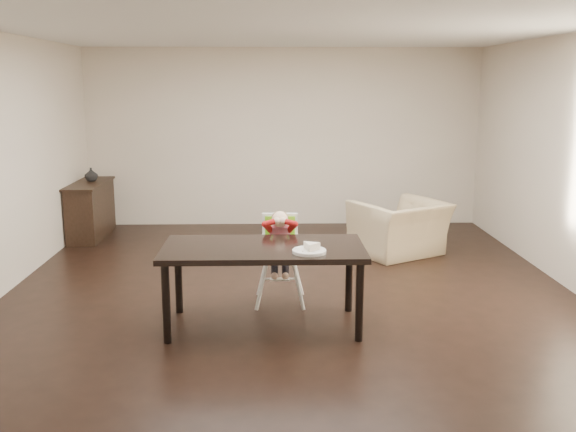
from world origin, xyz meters
The scene contains 8 objects.
ground centered at (0.00, 0.00, 0.00)m, with size 7.00×7.00×0.00m, color black.
room_walls centered at (0.00, 0.00, 1.86)m, with size 6.02×7.02×2.71m.
dining_table centered at (-0.27, -0.82, 0.67)m, with size 1.80×0.90×0.75m.
high_chair centered at (-0.11, -0.16, 0.66)m, with size 0.40×0.40×0.94m.
plate centered at (0.13, -1.05, 0.78)m, with size 0.37×0.37×0.08m.
armchair centered at (1.45, 1.62, 0.46)m, with size 1.06×0.69×0.93m, color tan.
sideboard centered at (-2.78, 2.70, 0.40)m, with size 0.44×1.26×0.79m.
vase centered at (-2.78, 2.84, 0.88)m, with size 0.18×0.19×0.18m, color #99999E.
Camera 1 is at (-0.20, -6.36, 2.18)m, focal length 40.00 mm.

